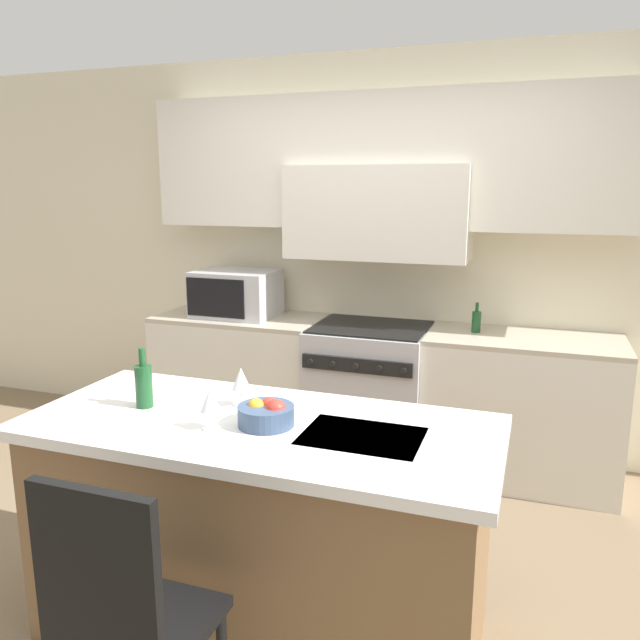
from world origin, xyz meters
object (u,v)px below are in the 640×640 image
object	(u,v)px
microwave	(236,293)
wine_glass_far	(241,380)
fruit_bowl	(267,414)
oil_bottle_on_counter	(476,321)
wine_glass_near	(210,401)
island_chair	(124,617)
range_stove	(370,392)
wine_bottle	(144,385)

from	to	relation	value
microwave	wine_glass_far	xyz separation A→B (m)	(0.88, -1.68, -0.04)
fruit_bowl	oil_bottle_on_counter	xyz separation A→B (m)	(0.59, 1.89, 0.02)
wine_glass_near	fruit_bowl	bearing A→B (deg)	30.28
island_chair	fruit_bowl	bearing A→B (deg)	79.95
wine_glass_near	wine_glass_far	bearing A→B (deg)	91.84
microwave	wine_glass_near	size ratio (longest dim) A/B	3.41
fruit_bowl	oil_bottle_on_counter	bearing A→B (deg)	72.56
island_chair	oil_bottle_on_counter	bearing A→B (deg)	74.59
fruit_bowl	wine_glass_near	bearing A→B (deg)	-149.72
microwave	fruit_bowl	distance (m)	2.13
fruit_bowl	microwave	bearing A→B (deg)	120.06
range_stove	fruit_bowl	xyz separation A→B (m)	(0.07, -1.83, 0.51)
island_chair	wine_glass_near	size ratio (longest dim) A/B	6.40
microwave	island_chair	size ratio (longest dim) A/B	0.53
microwave	oil_bottle_on_counter	distance (m)	1.66
wine_bottle	wine_glass_far	xyz separation A→B (m)	(0.37, 0.15, 0.02)
island_chair	wine_glass_near	bearing A→B (deg)	94.52
range_stove	fruit_bowl	world-z (taller)	fruit_bowl
wine_bottle	fruit_bowl	world-z (taller)	wine_bottle
range_stove	island_chair	xyz separation A→B (m)	(-0.06, -2.57, 0.13)
microwave	oil_bottle_on_counter	xyz separation A→B (m)	(1.66, 0.04, -0.09)
wine_glass_near	fruit_bowl	size ratio (longest dim) A/B	0.75
wine_glass_near	oil_bottle_on_counter	size ratio (longest dim) A/B	0.86
range_stove	microwave	xyz separation A→B (m)	(-0.99, 0.02, 0.62)
wine_glass_near	microwave	bearing A→B (deg)	114.43
wine_glass_near	range_stove	bearing A→B (deg)	86.82
wine_glass_near	oil_bottle_on_counter	distance (m)	2.14
microwave	wine_bottle	size ratio (longest dim) A/B	2.21
range_stove	wine_glass_far	size ratio (longest dim) A/B	5.63
microwave	wine_bottle	bearing A→B (deg)	-74.55
range_stove	microwave	world-z (taller)	microwave
wine_bottle	fruit_bowl	size ratio (longest dim) A/B	1.16
wine_bottle	fruit_bowl	xyz separation A→B (m)	(0.56, -0.02, -0.05)
fruit_bowl	island_chair	bearing A→B (deg)	-100.05
island_chair	fruit_bowl	distance (m)	0.84
island_chair	fruit_bowl	world-z (taller)	island_chair
island_chair	wine_glass_near	xyz separation A→B (m)	(-0.05, 0.64, 0.45)
range_stove	oil_bottle_on_counter	bearing A→B (deg)	5.44
range_stove	wine_bottle	distance (m)	1.96
island_chair	wine_glass_far	distance (m)	1.01
wine_glass_near	fruit_bowl	xyz separation A→B (m)	(0.18, 0.11, -0.06)
fruit_bowl	oil_bottle_on_counter	size ratio (longest dim) A/B	1.15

